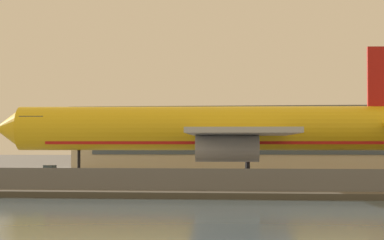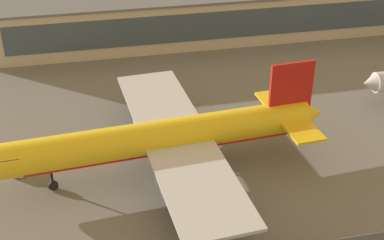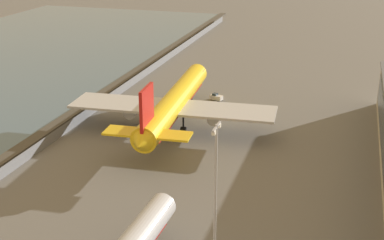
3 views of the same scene
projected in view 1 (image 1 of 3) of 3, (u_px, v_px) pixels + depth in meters
name	position (u px, v px, depth m)	size (l,w,h in m)	color
ground_plane	(279.00, 185.00, 79.87)	(500.00, 500.00, 0.00)	#66635E
shoreline_seawall	(277.00, 195.00, 59.54)	(320.00, 3.00, 0.50)	#474238
perimeter_fence	(278.00, 182.00, 64.04)	(280.00, 0.10, 2.24)	slate
cargo_jet_yellow	(226.00, 130.00, 86.64)	(53.13, 45.59, 15.73)	yellow
baggage_tug	(51.00, 173.00, 93.05)	(2.37, 3.51, 1.80)	white
terminal_building	(343.00, 138.00, 138.42)	(98.25, 21.76, 11.19)	#BCB299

